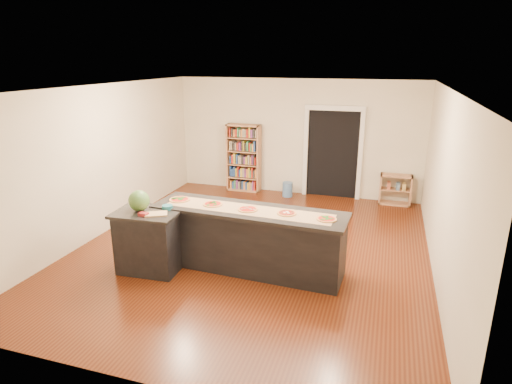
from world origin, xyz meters
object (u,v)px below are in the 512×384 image
(side_counter, at_px, (149,241))
(watermelon, at_px, (139,201))
(kitchen_island, at_px, (249,239))
(low_shelf, at_px, (395,190))
(waste_bin, at_px, (287,189))
(bookshelf, at_px, (244,158))

(side_counter, bearing_deg, watermelon, 178.75)
(kitchen_island, height_order, low_shelf, kitchen_island)
(waste_bin, height_order, watermelon, watermelon)
(kitchen_island, xyz_separation_m, bookshelf, (-1.46, 4.03, 0.34))
(kitchen_island, bearing_deg, side_counter, -158.35)
(side_counter, distance_m, waste_bin, 4.54)
(waste_bin, bearing_deg, kitchen_island, -85.89)
(kitchen_island, relative_size, waste_bin, 8.64)
(watermelon, bearing_deg, low_shelf, 49.72)
(low_shelf, xyz_separation_m, waste_bin, (-2.51, -0.16, -0.18))
(side_counter, distance_m, watermelon, 0.67)
(side_counter, xyz_separation_m, bookshelf, (0.02, 4.53, 0.35))
(bookshelf, height_order, low_shelf, bookshelf)
(side_counter, xyz_separation_m, watermelon, (-0.13, -0.00, 0.65))
(kitchen_island, relative_size, watermelon, 9.45)
(kitchen_island, distance_m, low_shelf, 4.61)
(bookshelf, relative_size, watermelon, 5.22)
(bookshelf, height_order, watermelon, bookshelf)
(low_shelf, height_order, waste_bin, low_shelf)
(bookshelf, xyz_separation_m, low_shelf, (3.70, -0.00, -0.49))
(low_shelf, bearing_deg, watermelon, -130.28)
(low_shelf, distance_m, waste_bin, 2.52)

